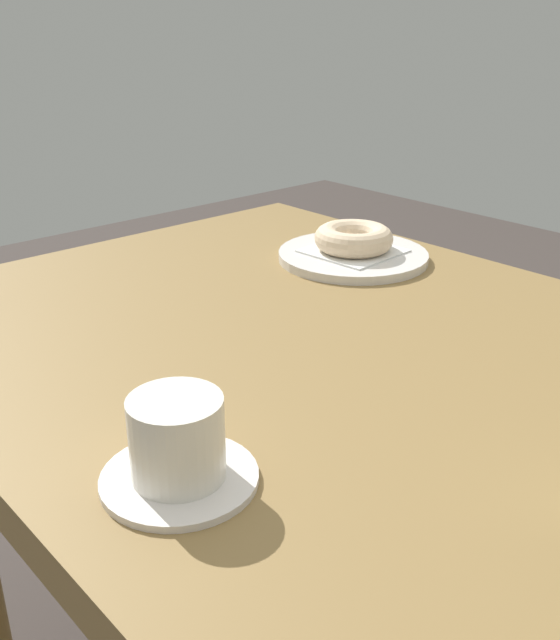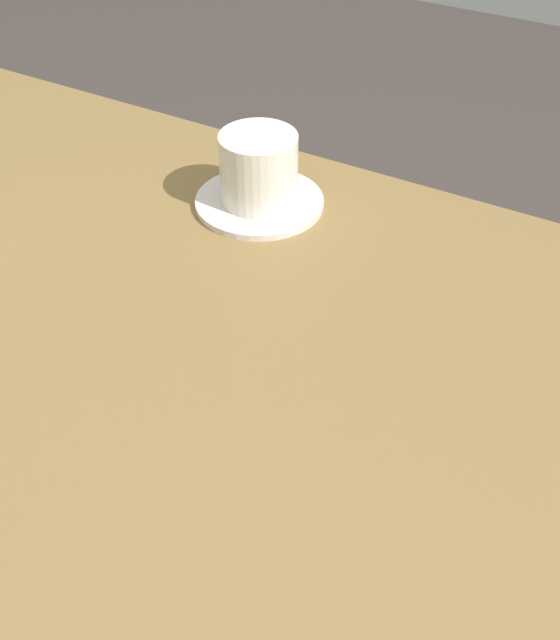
{
  "view_description": "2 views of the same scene",
  "coord_description": "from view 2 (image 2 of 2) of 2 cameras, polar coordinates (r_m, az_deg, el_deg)",
  "views": [
    {
      "loc": [
        -0.5,
        0.57,
        1.08
      ],
      "look_at": [
        0.05,
        0.07,
        0.76
      ],
      "focal_mm": 40.49,
      "sensor_mm": 36.0,
      "label": 1
    },
    {
      "loc": [
        0.3,
        -0.29,
        1.15
      ],
      "look_at": [
        0.06,
        0.11,
        0.74
      ],
      "focal_mm": 43.21,
      "sensor_mm": 36.0,
      "label": 2
    }
  ],
  "objects": [
    {
      "name": "coffee_cup",
      "position": [
        0.8,
        -1.58,
        10.71
      ],
      "size": [
        0.13,
        0.13,
        0.08
      ],
      "color": "silver",
      "rests_on": "table"
    },
    {
      "name": "table",
      "position": [
        0.66,
        -9.76,
        -11.02
      ],
      "size": [
        1.2,
        0.83,
        0.71
      ],
      "color": "olive",
      "rests_on": "ground_plane"
    }
  ]
}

